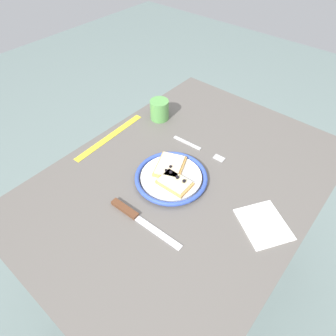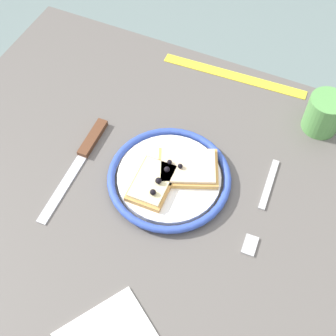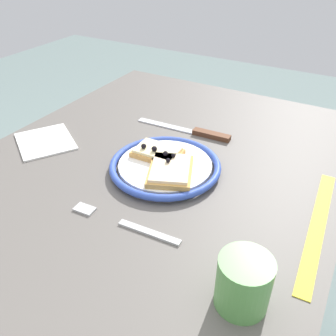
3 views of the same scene
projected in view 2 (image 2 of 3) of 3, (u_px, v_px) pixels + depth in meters
The scene contains 9 objects.
ground_plane at pixel (175, 318), 1.41m from camera, with size 6.00×6.00×0.00m, color slate.
dining_table at pixel (180, 225), 0.89m from camera, with size 1.02×0.73×0.72m.
plate at pixel (169, 178), 0.83m from camera, with size 0.22×0.22×0.02m.
pizza_slice_near at pixel (188, 167), 0.82m from camera, with size 0.13×0.12×0.02m.
pizza_slice_far at pixel (153, 182), 0.81m from camera, with size 0.07×0.10×0.03m.
knife at pixel (85, 151), 0.87m from camera, with size 0.03×0.24×0.01m.
fork at pixel (262, 206), 0.80m from camera, with size 0.03×0.20×0.00m.
cup at pixel (324, 114), 0.87m from camera, with size 0.07×0.07×0.08m, color #599E4C.
measuring_tape at pixel (234, 76), 0.98m from camera, with size 0.31×0.02×0.00m, color yellow.
Camera 2 is at (-0.15, 0.38, 1.43)m, focal length 49.17 mm.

